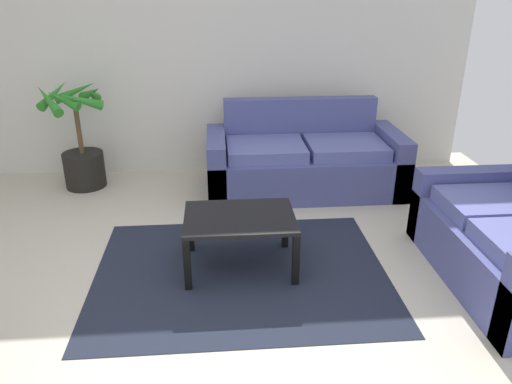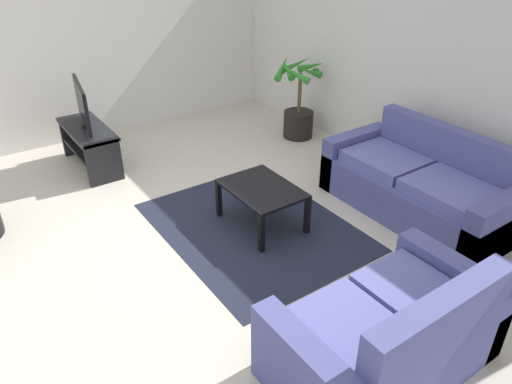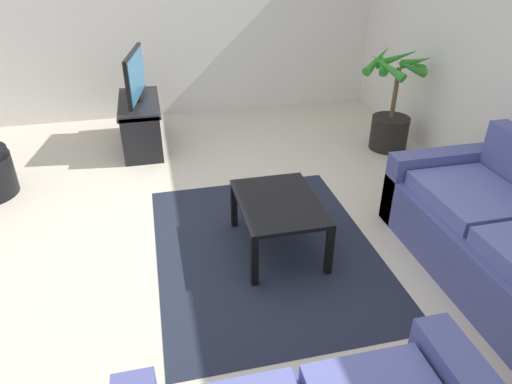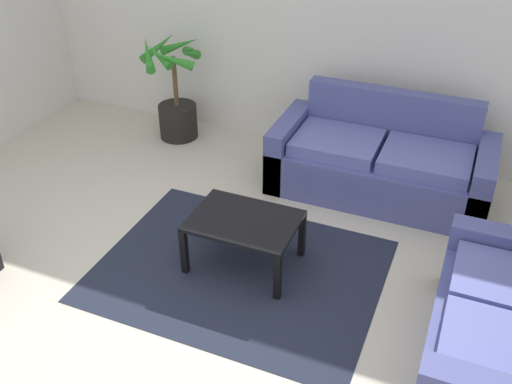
% 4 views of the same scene
% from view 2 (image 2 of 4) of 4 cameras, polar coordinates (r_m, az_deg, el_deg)
% --- Properties ---
extents(ground_plane, '(6.60, 6.60, 0.00)m').
position_cam_2_polar(ground_plane, '(4.88, -9.16, -5.01)').
color(ground_plane, beige).
extents(wall_back, '(6.00, 0.06, 2.70)m').
position_cam_2_polar(wall_back, '(6.07, 16.80, 15.24)').
color(wall_back, silver).
rests_on(wall_back, ground).
extents(wall_left, '(0.06, 6.00, 2.70)m').
position_cam_2_polar(wall_left, '(7.02, -21.62, 16.31)').
color(wall_left, silver).
rests_on(wall_left, ground).
extents(couch_main, '(1.99, 0.90, 0.90)m').
position_cam_2_polar(couch_main, '(5.30, 18.78, 0.54)').
color(couch_main, '#4C518C').
rests_on(couch_main, ground).
extents(couch_loveseat, '(0.90, 1.57, 0.90)m').
position_cam_2_polar(couch_loveseat, '(3.49, 15.28, -16.21)').
color(couch_loveseat, '#4C518C').
rests_on(couch_loveseat, ground).
extents(tv_stand, '(1.10, 0.45, 0.53)m').
position_cam_2_polar(tv_stand, '(6.32, -19.26, 5.69)').
color(tv_stand, black).
rests_on(tv_stand, ground).
extents(tv, '(0.90, 0.20, 0.55)m').
position_cam_2_polar(tv, '(6.15, -19.97, 9.75)').
color(tv, black).
rests_on(tv, tv_stand).
extents(coffee_table, '(0.83, 0.60, 0.43)m').
position_cam_2_polar(coffee_table, '(4.78, 0.70, -0.06)').
color(coffee_table, black).
rests_on(coffee_table, ground).
extents(area_rug, '(2.20, 1.70, 0.01)m').
position_cam_2_polar(area_rug, '(4.93, -0.28, -4.11)').
color(area_rug, '#1E2333').
rests_on(area_rug, ground).
extents(potted_palm, '(0.73, 0.71, 1.12)m').
position_cam_2_polar(potted_palm, '(6.87, 5.07, 9.99)').
color(potted_palm, black).
rests_on(potted_palm, ground).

